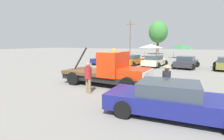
{
  "coord_description": "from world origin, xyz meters",
  "views": [
    {
      "loc": [
        5.36,
        -10.28,
        2.78
      ],
      "look_at": [
        0.5,
        0.0,
        1.05
      ],
      "focal_mm": 28.0,
      "sensor_mm": 36.0,
      "label": 1
    }
  ],
  "objects_px": {
    "foreground_car": "(174,100)",
    "parked_car_navy": "(106,59)",
    "person_near_truck": "(166,80)",
    "utility_pole": "(130,36)",
    "tow_truck": "(110,71)",
    "parked_car_charcoal": "(186,62)",
    "tree_left": "(158,32)",
    "traffic_cone": "(169,78)",
    "canopy_tent_green": "(182,47)",
    "canopy_tent_white": "(151,46)",
    "parked_car_orange": "(132,60)",
    "person_at_hood": "(88,76)",
    "parked_car_cream": "(155,61)"
  },
  "relations": [
    {
      "from": "parked_car_cream",
      "to": "parked_car_charcoal",
      "type": "height_order",
      "value": "same"
    },
    {
      "from": "tow_truck",
      "to": "parked_car_navy",
      "type": "distance_m",
      "value": 12.55
    },
    {
      "from": "parked_car_orange",
      "to": "traffic_cone",
      "type": "distance_m",
      "value": 9.78
    },
    {
      "from": "tow_truck",
      "to": "canopy_tent_white",
      "type": "distance_m",
      "value": 26.14
    },
    {
      "from": "traffic_cone",
      "to": "utility_pole",
      "type": "xyz_separation_m",
      "value": [
        -14.13,
        31.29,
        4.39
      ]
    },
    {
      "from": "person_near_truck",
      "to": "utility_pole",
      "type": "distance_m",
      "value": 39.19
    },
    {
      "from": "foreground_car",
      "to": "parked_car_orange",
      "type": "distance_m",
      "value": 15.95
    },
    {
      "from": "person_at_hood",
      "to": "tree_left",
      "type": "height_order",
      "value": "tree_left"
    },
    {
      "from": "parked_car_charcoal",
      "to": "canopy_tent_white",
      "type": "height_order",
      "value": "canopy_tent_white"
    },
    {
      "from": "person_near_truck",
      "to": "utility_pole",
      "type": "bearing_deg",
      "value": 102.47
    },
    {
      "from": "person_at_hood",
      "to": "parked_car_orange",
      "type": "xyz_separation_m",
      "value": [
        -1.96,
        13.24,
        -0.36
      ]
    },
    {
      "from": "parked_car_orange",
      "to": "utility_pole",
      "type": "height_order",
      "value": "utility_pole"
    },
    {
      "from": "tree_left",
      "to": "traffic_cone",
      "type": "distance_m",
      "value": 32.91
    },
    {
      "from": "parked_car_orange",
      "to": "canopy_tent_white",
      "type": "relative_size",
      "value": 1.35
    },
    {
      "from": "parked_car_orange",
      "to": "utility_pole",
      "type": "xyz_separation_m",
      "value": [
        -8.51,
        23.29,
        4.0
      ]
    },
    {
      "from": "tow_truck",
      "to": "parked_car_cream",
      "type": "distance_m",
      "value": 11.23
    },
    {
      "from": "person_near_truck",
      "to": "person_at_hood",
      "type": "relative_size",
      "value": 1.02
    },
    {
      "from": "tow_truck",
      "to": "canopy_tent_green",
      "type": "xyz_separation_m",
      "value": [
        2.74,
        25.61,
        1.25
      ]
    },
    {
      "from": "person_at_hood",
      "to": "tree_left",
      "type": "xyz_separation_m",
      "value": [
        -3.26,
        36.99,
        4.55
      ]
    },
    {
      "from": "person_at_hood",
      "to": "canopy_tent_white",
      "type": "xyz_separation_m",
      "value": [
        -2.98,
        28.1,
        1.24
      ]
    },
    {
      "from": "parked_car_navy",
      "to": "parked_car_orange",
      "type": "xyz_separation_m",
      "value": [
        3.78,
        0.05,
        0.0
      ]
    },
    {
      "from": "tow_truck",
      "to": "tree_left",
      "type": "relative_size",
      "value": 0.73
    },
    {
      "from": "person_at_hood",
      "to": "foreground_car",
      "type": "bearing_deg",
      "value": 94.23
    },
    {
      "from": "canopy_tent_green",
      "to": "canopy_tent_white",
      "type": "bearing_deg",
      "value": 177.26
    },
    {
      "from": "tree_left",
      "to": "parked_car_cream",
      "type": "bearing_deg",
      "value": -79.97
    },
    {
      "from": "person_near_truck",
      "to": "parked_car_navy",
      "type": "relative_size",
      "value": 0.37
    },
    {
      "from": "canopy_tent_white",
      "to": "parked_car_charcoal",
      "type": "bearing_deg",
      "value": -62.93
    },
    {
      "from": "tow_truck",
      "to": "tree_left",
      "type": "distance_m",
      "value": 35.27
    },
    {
      "from": "foreground_car",
      "to": "parked_car_navy",
      "type": "relative_size",
      "value": 1.1
    },
    {
      "from": "canopy_tent_green",
      "to": "tree_left",
      "type": "height_order",
      "value": "tree_left"
    },
    {
      "from": "person_near_truck",
      "to": "traffic_cone",
      "type": "xyz_separation_m",
      "value": [
        -0.49,
        4.89,
        -0.8
      ]
    },
    {
      "from": "foreground_car",
      "to": "traffic_cone",
      "type": "relative_size",
      "value": 9.74
    },
    {
      "from": "canopy_tent_green",
      "to": "tree_left",
      "type": "bearing_deg",
      "value": 124.44
    },
    {
      "from": "tree_left",
      "to": "canopy_tent_green",
      "type": "bearing_deg",
      "value": -55.56
    },
    {
      "from": "parked_car_cream",
      "to": "canopy_tent_green",
      "type": "xyz_separation_m",
      "value": [
        2.12,
        14.4,
        1.56
      ]
    },
    {
      "from": "foreground_car",
      "to": "canopy_tent_green",
      "type": "height_order",
      "value": "canopy_tent_green"
    },
    {
      "from": "person_at_hood",
      "to": "parked_car_charcoal",
      "type": "bearing_deg",
      "value": -178.99
    },
    {
      "from": "person_near_truck",
      "to": "canopy_tent_white",
      "type": "bearing_deg",
      "value": 94.88
    },
    {
      "from": "person_near_truck",
      "to": "parked_car_charcoal",
      "type": "height_order",
      "value": "person_near_truck"
    },
    {
      "from": "person_at_hood",
      "to": "canopy_tent_white",
      "type": "relative_size",
      "value": 0.48
    },
    {
      "from": "parked_car_charcoal",
      "to": "tree_left",
      "type": "distance_m",
      "value": 25.17
    },
    {
      "from": "tow_truck",
      "to": "parked_car_charcoal",
      "type": "xyz_separation_m",
      "value": [
        4.17,
        11.34,
        -0.31
      ]
    },
    {
      "from": "person_at_hood",
      "to": "parked_car_cream",
      "type": "relative_size",
      "value": 0.38
    },
    {
      "from": "person_at_hood",
      "to": "traffic_cone",
      "type": "height_order",
      "value": "person_at_hood"
    },
    {
      "from": "tow_truck",
      "to": "parked_car_navy",
      "type": "xyz_separation_m",
      "value": [
        -6.04,
        11.0,
        -0.31
      ]
    },
    {
      "from": "foreground_car",
      "to": "canopy_tent_white",
      "type": "relative_size",
      "value": 1.47
    },
    {
      "from": "parked_car_cream",
      "to": "parked_car_charcoal",
      "type": "xyz_separation_m",
      "value": [
        3.55,
        0.13,
        0.0
      ]
    },
    {
      "from": "canopy_tent_white",
      "to": "person_at_hood",
      "type": "bearing_deg",
      "value": -83.96
    },
    {
      "from": "tow_truck",
      "to": "foreground_car",
      "type": "relative_size",
      "value": 1.13
    },
    {
      "from": "parked_car_charcoal",
      "to": "canopy_tent_green",
      "type": "distance_m",
      "value": 14.43
    }
  ]
}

